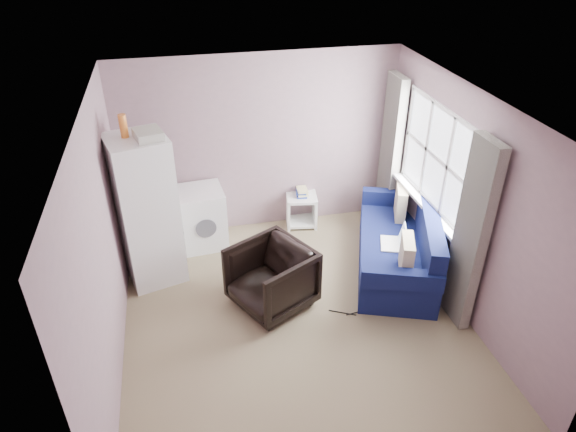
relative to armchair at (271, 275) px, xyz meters
name	(u,v)px	position (x,y,z in m)	size (l,w,h in m)	color
room	(298,225)	(0.24, -0.29, 0.83)	(3.84, 4.24, 2.54)	#8F7E5E
armchair	(271,275)	(0.00, 0.00, 0.00)	(0.82, 0.77, 0.84)	black
fridge	(147,210)	(-1.33, 0.87, 0.53)	(0.80, 0.79, 2.14)	white
washing_machine	(202,216)	(-0.67, 1.46, 0.01)	(0.63, 0.63, 0.83)	white
side_table	(301,207)	(0.77, 1.66, -0.14)	(0.49, 0.49, 0.59)	white
sofa	(401,247)	(1.75, 0.32, -0.09)	(1.54, 2.19, 0.89)	#121A52
window_dressing	(425,188)	(2.00, 0.40, 0.69)	(0.17, 2.62, 2.18)	white
floor_cables	(351,312)	(0.86, -0.36, -0.41)	(0.50, 0.16, 0.01)	black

